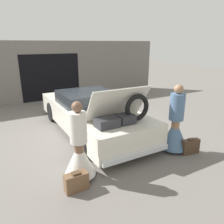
{
  "coord_description": "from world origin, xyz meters",
  "views": [
    {
      "loc": [
        -2.67,
        -6.05,
        2.68
      ],
      "look_at": [
        0.0,
        -1.35,
        0.97
      ],
      "focal_mm": 35.0,
      "sensor_mm": 36.0,
      "label": 1
    }
  ],
  "objects_px": {
    "person_right": "(175,128)",
    "suitcase_beside_left_person": "(76,182)",
    "person_left": "(79,152)",
    "suitcase_beside_right_person": "(190,146)",
    "car": "(91,113)"
  },
  "relations": [
    {
      "from": "person_right",
      "to": "suitcase_beside_left_person",
      "type": "height_order",
      "value": "person_right"
    },
    {
      "from": "person_left",
      "to": "suitcase_beside_right_person",
      "type": "height_order",
      "value": "person_left"
    },
    {
      "from": "person_right",
      "to": "suitcase_beside_left_person",
      "type": "relative_size",
      "value": 3.89
    },
    {
      "from": "car",
      "to": "person_left",
      "type": "height_order",
      "value": "car"
    },
    {
      "from": "person_left",
      "to": "suitcase_beside_right_person",
      "type": "xyz_separation_m",
      "value": [
        2.81,
        -0.41,
        -0.39
      ]
    },
    {
      "from": "suitcase_beside_right_person",
      "to": "person_left",
      "type": "bearing_deg",
      "value": 171.64
    },
    {
      "from": "car",
      "to": "suitcase_beside_left_person",
      "type": "bearing_deg",
      "value": -119.86
    },
    {
      "from": "suitcase_beside_left_person",
      "to": "suitcase_beside_right_person",
      "type": "relative_size",
      "value": 0.93
    },
    {
      "from": "car",
      "to": "suitcase_beside_left_person",
      "type": "distance_m",
      "value": 3.06
    },
    {
      "from": "person_left",
      "to": "suitcase_beside_left_person",
      "type": "height_order",
      "value": "person_left"
    },
    {
      "from": "person_right",
      "to": "suitcase_beside_right_person",
      "type": "height_order",
      "value": "person_right"
    },
    {
      "from": "person_right",
      "to": "suitcase_beside_right_person",
      "type": "relative_size",
      "value": 3.62
    },
    {
      "from": "person_left",
      "to": "car",
      "type": "bearing_deg",
      "value": 140.81
    },
    {
      "from": "car",
      "to": "person_right",
      "type": "height_order",
      "value": "person_right"
    },
    {
      "from": "person_right",
      "to": "suitcase_beside_left_person",
      "type": "distance_m",
      "value": 2.85
    }
  ]
}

